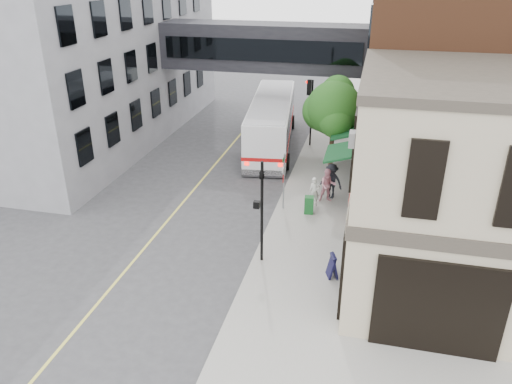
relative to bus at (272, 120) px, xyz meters
The scene contains 17 objects.
ground 16.99m from the bus, 82.24° to the right, with size 120.00×120.00×0.00m, color #38383A.
sidewalk_main 5.37m from the bus, 32.65° to the right, with size 4.00×60.00×0.15m, color gray.
corner_building 18.70m from the bus, 52.64° to the right, with size 10.19×8.12×8.45m.
brick_building 13.42m from the bus, ahead, with size 13.76×18.00×14.00m.
opposite_building 15.63m from the bus, behind, with size 14.00×24.00×14.00m, color slate.
skyway_bridge 4.91m from the bus, 119.78° to the left, with size 14.00×3.18×3.00m.
traffic_signal_near 15.03m from the bus, 79.81° to the right, with size 0.44×0.22×4.60m.
traffic_signal_far 2.98m from the bus, ahead, with size 0.53×0.28×4.50m.
street_sign_pole 10.10m from the bus, 74.66° to the right, with size 0.08×0.75×3.00m.
street_tree 6.07m from the bus, 38.23° to the right, with size 3.80×3.20×5.60m.
lane_marking 7.49m from the bus, 111.96° to the right, with size 0.12×40.00×0.01m, color #D8CC4C.
bus is the anchor object (origin of this frame).
pedestrian_a 9.89m from the bus, 65.07° to the right, with size 0.55×0.36×1.51m, color silver.
pedestrian_b 9.64m from the bus, 60.21° to the right, with size 0.88×0.69×1.81m, color pink.
pedestrian_c 9.27m from the bus, 57.96° to the right, with size 1.24×0.71×1.92m, color black.
newspaper_box 10.80m from the bus, 67.96° to the right, with size 0.45×0.40×0.91m, color #135420.
sandwich_board 16.38m from the bus, 69.48° to the right, with size 0.36×0.56×1.01m, color black.
Camera 1 is at (4.38, -15.66, 11.77)m, focal length 35.00 mm.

